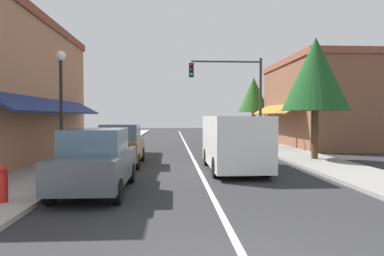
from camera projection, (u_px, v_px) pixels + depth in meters
ground_plane at (188, 149)px, 22.43m from camera, size 80.00×80.00×0.00m
sidewalk_left at (101, 149)px, 22.11m from camera, size 2.60×56.00×0.12m
sidewalk_right at (273, 148)px, 22.76m from camera, size 2.60×56.00×0.12m
lane_center_stripe at (188, 149)px, 22.43m from camera, size 0.14×52.00×0.01m
storefront_right_block at (315, 103)px, 24.86m from camera, size 6.00×10.20×6.07m
parked_car_nearest_left at (96, 161)px, 9.68m from camera, size 1.81×4.11×1.77m
parked_car_second_left at (121, 145)px, 15.09m from camera, size 1.81×4.12×1.77m
van_in_lane at (234, 141)px, 13.60m from camera, size 2.01×5.18×2.12m
traffic_signal_mast_arm at (237, 87)px, 22.89m from camera, size 4.82×0.50×5.92m
street_lamp_left_near at (61, 90)px, 12.94m from camera, size 0.36×0.36×4.53m
tree_right_near at (315, 74)px, 16.32m from camera, size 3.10×3.10×5.79m
tree_right_far at (254, 95)px, 30.83m from camera, size 2.77×2.77×5.53m
fire_hydrant at (3, 184)px, 8.10m from camera, size 0.22×0.22×0.87m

